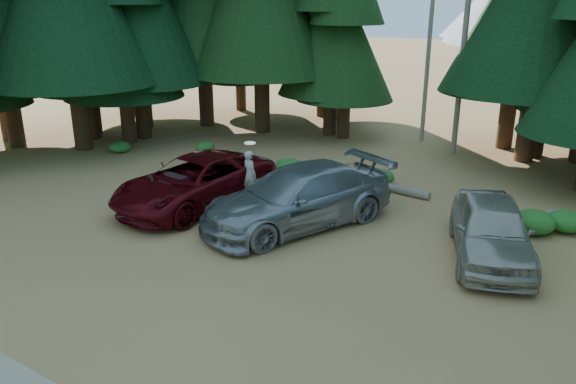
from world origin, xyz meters
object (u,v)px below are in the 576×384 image
frisbee_player (250,174)px  log_left (265,170)px  red_pickup (195,182)px  silver_minivan_right (491,229)px  log_mid (385,186)px  silver_minivan_center (298,197)px

frisbee_player → log_left: size_ratio=0.45×
red_pickup → silver_minivan_right: (9.15, 1.24, -0.01)m
silver_minivan_right → log_left: 9.65m
log_left → red_pickup: bearing=-104.6°
red_pickup → log_mid: size_ratio=1.70×
red_pickup → log_mid: red_pickup is taller
silver_minivan_center → log_mid: silver_minivan_center is taller
frisbee_player → silver_minivan_right: bearing=-159.3°
red_pickup → log_left: 4.11m
red_pickup → log_left: (-0.06, 4.06, -0.67)m
red_pickup → log_left: size_ratio=1.42×
silver_minivan_right → red_pickup: bearing=166.9°
silver_minivan_center → frisbee_player: bearing=-173.1°
red_pickup → frisbee_player: bearing=38.2°
red_pickup → silver_minivan_center: bearing=10.0°
silver_minivan_center → silver_minivan_right: size_ratio=1.30×
red_pickup → silver_minivan_right: red_pickup is taller
silver_minivan_right → log_left: (-9.21, 2.81, -0.66)m
silver_minivan_center → frisbee_player: (-2.24, 0.62, 0.17)m
red_pickup → frisbee_player: frisbee_player is taller
log_left → log_mid: log_left is taller
silver_minivan_center → silver_minivan_right: (5.43, 0.86, -0.09)m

